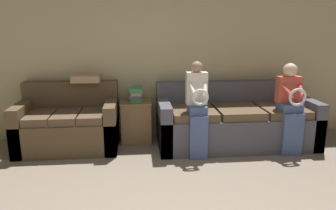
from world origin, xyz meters
The scene contains 8 objects.
wall_back centered at (0.00, 3.02, 1.27)m, with size 7.83×0.06×2.55m.
couch_main centered at (1.13, 2.44, 0.33)m, with size 2.27×0.95×0.90m.
couch_side centered at (-1.28, 2.55, 0.33)m, with size 1.38×0.88×0.92m.
child_left_seated centered at (0.49, 2.05, 0.70)m, with size 0.28×0.36×1.27m.
child_right_seated centered at (1.77, 2.05, 0.69)m, with size 0.33×0.38×1.23m.
side_shelf centered at (-0.32, 2.73, 0.32)m, with size 0.47×0.48×0.62m.
book_stack centered at (-0.32, 2.73, 0.73)m, with size 0.19×0.31×0.21m.
throw_pillow centered at (-1.04, 2.85, 0.97)m, with size 0.41×0.41×0.10m.
Camera 1 is at (-0.31, -2.09, 1.72)m, focal length 35.00 mm.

